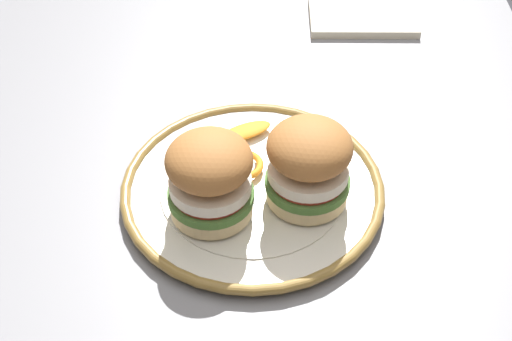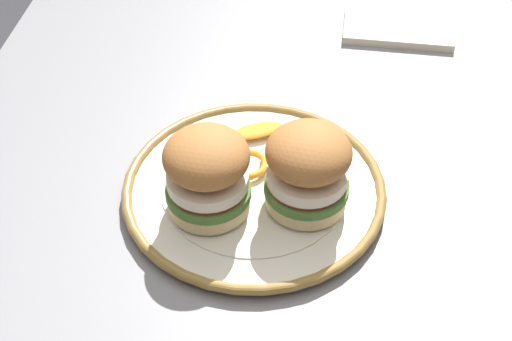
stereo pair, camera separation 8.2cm
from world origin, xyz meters
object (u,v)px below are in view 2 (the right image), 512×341
object	(u,v)px
dining_table	(249,286)
dinner_plate	(256,190)
sandwich_half_left	(308,168)
sandwich_half_right	(207,172)

from	to	relation	value
dining_table	dinner_plate	distance (m)	0.13
dining_table	sandwich_half_left	distance (m)	0.19
dinner_plate	sandwich_half_right	bearing A→B (deg)	129.40
dining_table	sandwich_half_left	bearing A→B (deg)	-65.91
dinner_plate	sandwich_half_right	size ratio (longest dim) A/B	2.69
sandwich_half_right	sandwich_half_left	bearing A→B (deg)	-79.29
sandwich_half_right	dinner_plate	bearing A→B (deg)	-50.60
dinner_plate	sandwich_half_left	size ratio (longest dim) A/B	2.80
dining_table	dinner_plate	size ratio (longest dim) A/B	3.99
dining_table	sandwich_half_right	world-z (taller)	sandwich_half_right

